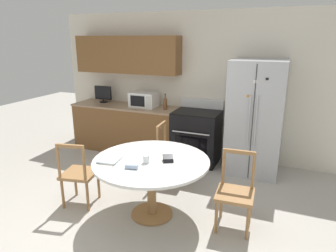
{
  "coord_description": "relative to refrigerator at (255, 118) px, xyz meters",
  "views": [
    {
      "loc": [
        1.72,
        -2.58,
        2.15
      ],
      "look_at": [
        0.18,
        1.15,
        0.95
      ],
      "focal_mm": 32.0,
      "sensor_mm": 36.0,
      "label": 1
    }
  ],
  "objects": [
    {
      "name": "countertop_tv",
      "position": [
        -2.97,
        0.16,
        0.16
      ],
      "size": [
        0.36,
        0.16,
        0.33
      ],
      "color": "black",
      "rests_on": "kitchen_counter"
    },
    {
      "name": "back_wall",
      "position": [
        -1.56,
        0.38,
        0.53
      ],
      "size": [
        5.2,
        0.44,
        2.6
      ],
      "color": "silver",
      "rests_on": "ground_plane"
    },
    {
      "name": "wallet",
      "position": [
        -0.78,
        -1.77,
        -0.14
      ],
      "size": [
        0.17,
        0.17,
        0.07
      ],
      "color": "black",
      "rests_on": "dining_table"
    },
    {
      "name": "microwave",
      "position": [
        -2.04,
        0.12,
        0.12
      ],
      "size": [
        0.49,
        0.36,
        0.27
      ],
      "color": "white",
      "rests_on": "kitchen_counter"
    },
    {
      "name": "counter_bottle",
      "position": [
        -1.58,
        0.05,
        0.1
      ],
      "size": [
        0.07,
        0.07,
        0.29
      ],
      "color": "brown",
      "rests_on": "kitchen_counter"
    },
    {
      "name": "kitchen_counter",
      "position": [
        -2.42,
        0.08,
        -0.46
      ],
      "size": [
        2.08,
        0.64,
        0.9
      ],
      "color": "brown",
      "rests_on": "ground_plane"
    },
    {
      "name": "dining_chair_right",
      "position": [
        0.01,
        -1.66,
        -0.48
      ],
      "size": [
        0.44,
        0.44,
        0.9
      ],
      "rotation": [
        0.0,
        0.0,
        3.2
      ],
      "color": "#9E7042",
      "rests_on": "ground_plane"
    },
    {
      "name": "ground_plane",
      "position": [
        -1.25,
        -2.21,
        -0.91
      ],
      "size": [
        14.0,
        14.0,
        0.0
      ],
      "primitive_type": "plane",
      "color": "#B2ADA3"
    },
    {
      "name": "dining_table",
      "position": [
        -0.98,
        -1.81,
        -0.29
      ],
      "size": [
        1.4,
        1.4,
        0.74
      ],
      "color": "white",
      "rests_on": "ground_plane"
    },
    {
      "name": "folded_napkin",
      "position": [
        -1.07,
        -2.13,
        -0.14
      ],
      "size": [
        0.15,
        0.08,
        0.05
      ],
      "color": "#A3BCDB",
      "rests_on": "dining_table"
    },
    {
      "name": "dining_chair_far",
      "position": [
        -1.12,
        -0.82,
        -0.48
      ],
      "size": [
        0.45,
        0.45,
        0.9
      ],
      "rotation": [
        0.0,
        0.0,
        4.78
      ],
      "color": "#9E7042",
      "rests_on": "ground_plane"
    },
    {
      "name": "dining_chair_left",
      "position": [
        -1.97,
        -1.94,
        -0.48
      ],
      "size": [
        0.5,
        0.5,
        0.9
      ],
      "rotation": [
        0.0,
        0.0,
        6.49
      ],
      "color": "#9E7042",
      "rests_on": "ground_plane"
    },
    {
      "name": "candle_glass",
      "position": [
        -1.0,
        -1.91,
        -0.13
      ],
      "size": [
        0.08,
        0.08,
        0.09
      ],
      "color": "silver",
      "rests_on": "dining_table"
    },
    {
      "name": "mail_stack",
      "position": [
        -1.42,
        -2.0,
        -0.16
      ],
      "size": [
        0.25,
        0.32,
        0.02
      ],
      "color": "white",
      "rests_on": "dining_table"
    },
    {
      "name": "oven_range",
      "position": [
        -0.98,
        0.05,
        -0.44
      ],
      "size": [
        0.78,
        0.68,
        1.08
      ],
      "color": "black",
      "rests_on": "ground_plane"
    },
    {
      "name": "refrigerator",
      "position": [
        0.0,
        0.0,
        0.0
      ],
      "size": [
        0.84,
        0.77,
        1.83
      ],
      "color": "#B2B5BA",
      "rests_on": "ground_plane"
    }
  ]
}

